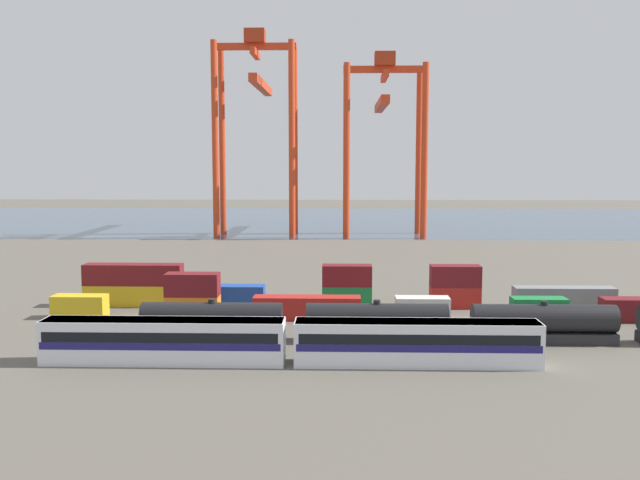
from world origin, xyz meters
TOP-DOWN VIEW (x-y plane):
  - ground_plane at (0.00, 40.00)m, footprint 420.00×420.00m
  - harbour_water at (0.00, 134.46)m, footprint 400.00×110.00m
  - passenger_train at (-4.07, -19.53)m, footprint 43.73×3.14m
  - freight_tank_row at (20.36, -11.61)m, footprint 79.43×2.72m
  - shipping_container_0 at (-29.38, -1.88)m, footprint 6.04×2.44m
  - shipping_container_1 at (-16.38, -1.88)m, footprint 6.04×2.44m
  - shipping_container_2 at (-16.38, -1.88)m, footprint 6.04×2.44m
  - shipping_container_3 at (-3.38, -1.88)m, footprint 12.10×2.44m
  - shipping_container_4 at (9.62, -1.88)m, footprint 6.04×2.44m
  - shipping_container_5 at (22.62, -1.88)m, footprint 6.04×2.44m
  - shipping_container_7 at (-25.18, 4.98)m, footprint 12.10×2.44m
  - shipping_container_8 at (-25.18, 4.98)m, footprint 12.10×2.44m
  - shipping_container_9 at (-11.99, 4.98)m, footprint 6.04×2.44m
  - shipping_container_10 at (1.20, 4.98)m, footprint 6.04×2.44m
  - shipping_container_11 at (1.20, 4.98)m, footprint 6.04×2.44m
  - shipping_container_12 at (14.39, 4.98)m, footprint 6.04×2.44m
  - shipping_container_13 at (14.39, 4.98)m, footprint 6.04×2.44m
  - shipping_container_14 at (27.58, 4.98)m, footprint 12.10×2.44m
  - gantry_crane_west at (-19.95, 91.65)m, footprint 19.55×36.57m
  - gantry_crane_central at (10.72, 91.34)m, footprint 19.53×34.62m

SIDE VIEW (x-z plane):
  - ground_plane at x=0.00m, z-range 0.00..0.00m
  - harbour_water at x=0.00m, z-range 0.00..0.01m
  - shipping_container_0 at x=-29.38m, z-range 0.00..2.60m
  - shipping_container_1 at x=-16.38m, z-range 0.00..2.60m
  - shipping_container_3 at x=-3.38m, z-range 0.00..2.60m
  - shipping_container_4 at x=9.62m, z-range 0.00..2.60m
  - shipping_container_5 at x=22.62m, z-range 0.00..2.60m
  - shipping_container_7 at x=-25.18m, z-range 0.00..2.60m
  - shipping_container_9 at x=-11.99m, z-range 0.00..2.60m
  - shipping_container_10 at x=1.20m, z-range 0.00..2.60m
  - shipping_container_12 at x=14.39m, z-range 0.00..2.60m
  - shipping_container_14 at x=27.58m, z-range 0.00..2.60m
  - freight_tank_row at x=20.36m, z-range -0.14..4.04m
  - passenger_train at x=-4.07m, z-range 0.19..4.09m
  - shipping_container_2 at x=-16.38m, z-range 2.60..5.20m
  - shipping_container_8 at x=-25.18m, z-range 2.60..5.20m
  - shipping_container_11 at x=1.20m, z-range 2.60..5.20m
  - shipping_container_13 at x=14.39m, z-range 2.60..5.20m
  - gantry_crane_central at x=10.72m, z-range 5.04..48.52m
  - gantry_crane_west at x=-19.95m, z-range 5.57..54.46m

